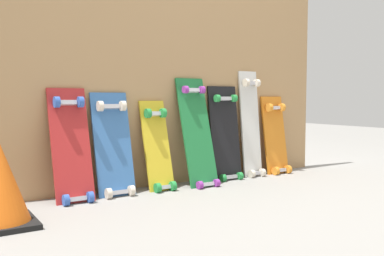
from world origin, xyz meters
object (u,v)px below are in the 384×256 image
Objects in this scene: skateboard_green at (198,137)px; skateboard_orange at (276,139)px; skateboard_blue at (114,149)px; skateboard_white at (251,128)px; skateboard_red at (72,150)px; skateboard_black at (225,138)px; skateboard_yellow at (158,150)px.

skateboard_green is 1.20× the size of skateboard_orange.
skateboard_green is 0.75m from skateboard_orange.
skateboard_blue is 1.09m from skateboard_white.
skateboard_red is 1.04× the size of skateboard_blue.
skateboard_red is 0.96× the size of skateboard_black.
skateboard_black is at bearing 178.98° from skateboard_orange.
skateboard_green is 0.51m from skateboard_white.
skateboard_red is 1.07× the size of skateboard_orange.
skateboard_yellow is at bearing -1.78° from skateboard_blue.
skateboard_orange is (1.57, 0.04, -0.02)m from skateboard_red.
skateboard_blue is 1.04× the size of skateboard_orange.
skateboard_blue is 0.93× the size of skateboard_black.
skateboard_red is at bearing -178.60° from skateboard_orange.
skateboard_yellow is at bearing 0.69° from skateboard_red.
skateboard_green is (0.57, -0.03, 0.05)m from skateboard_blue.
skateboard_yellow is 0.56m from skateboard_black.
skateboard_green is (0.28, -0.02, 0.07)m from skateboard_yellow.
skateboard_yellow is 0.75× the size of skateboard_white.
skateboard_black reaches higher than skateboard_yellow.
skateboard_white is at bearing 177.59° from skateboard_orange.
skateboard_white is at bearing 0.38° from skateboard_black.
skateboard_white reaches higher than skateboard_yellow.
skateboard_black is (0.27, 0.06, -0.02)m from skateboard_green.
skateboard_green is (0.83, -0.01, 0.03)m from skateboard_red.
skateboard_white reaches higher than skateboard_green.
skateboard_orange is at bearing 0.99° from skateboard_blue.
skateboard_yellow is at bearing -178.23° from skateboard_orange.
skateboard_black is at bearing 4.12° from skateboard_yellow.
skateboard_blue is 1.08× the size of skateboard_yellow.
skateboard_orange is at bearing 1.40° from skateboard_red.
skateboard_green is 0.28m from skateboard_black.
skateboard_yellow is 0.86× the size of skateboard_black.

